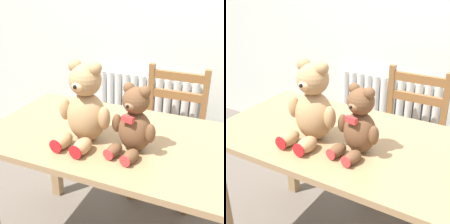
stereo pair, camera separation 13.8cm
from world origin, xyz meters
TOP-DOWN VIEW (x-y plane):
  - wall_back at (0.00, 1.52)m, footprint 8.00×0.04m
  - radiator at (-0.28, 1.45)m, footprint 0.86×0.10m
  - dining_table at (0.00, 0.36)m, footprint 1.47×0.72m
  - wooden_chair_behind at (0.02, 1.09)m, footprint 0.43×0.43m
  - teddy_bear_left at (-0.20, 0.27)m, footprint 0.27×0.27m
  - teddy_bear_right at (0.03, 0.27)m, footprint 0.22×0.24m

SIDE VIEW (x-z plane):
  - radiator at x=-0.28m, z-range -0.03..0.70m
  - wooden_chair_behind at x=0.02m, z-range -0.01..0.89m
  - dining_table at x=0.00m, z-range 0.27..1.04m
  - teddy_bear_right at x=0.03m, z-range 0.75..1.06m
  - teddy_bear_left at x=-0.20m, z-range 0.74..1.13m
  - wall_back at x=0.00m, z-range 0.00..2.60m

